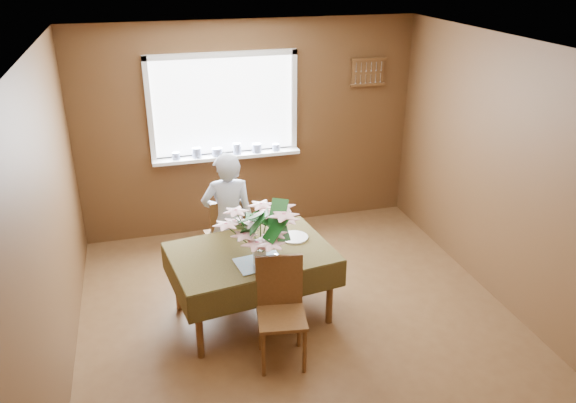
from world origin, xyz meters
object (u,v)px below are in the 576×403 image
object	(u,v)px
flower_bouquet	(259,228)
chair_near	(281,305)
dining_table	(251,259)
seated_woman	(228,220)
chair_far	(228,234)

from	to	relation	value
flower_bouquet	chair_near	bearing A→B (deg)	-77.63
dining_table	chair_near	size ratio (longest dim) A/B	1.71
seated_woman	flower_bouquet	xyz separation A→B (m)	(0.12, -0.89, 0.32)
chair_far	chair_near	bearing A→B (deg)	92.17
chair_far	flower_bouquet	world-z (taller)	flower_bouquet
dining_table	flower_bouquet	size ratio (longest dim) A/B	2.57
dining_table	seated_woman	xyz separation A→B (m)	(-0.09, 0.65, 0.10)
seated_woman	dining_table	bearing A→B (deg)	101.11
chair_near	seated_woman	bearing A→B (deg)	107.76
dining_table	chair_far	distance (m)	0.79
chair_far	chair_near	xyz separation A→B (m)	(0.20, -1.39, 0.00)
dining_table	seated_woman	distance (m)	0.67
chair_far	chair_near	distance (m)	1.40
dining_table	seated_woman	size ratio (longest dim) A/B	1.09
dining_table	chair_far	bearing A→B (deg)	88.50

